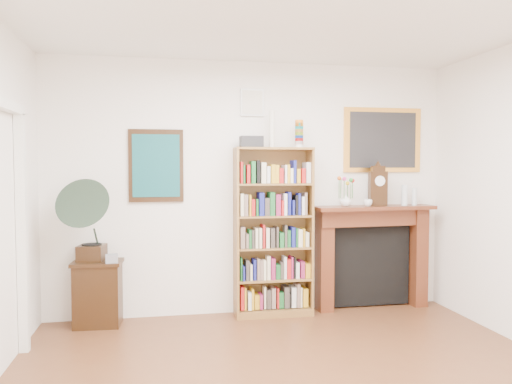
# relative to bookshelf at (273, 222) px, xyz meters

# --- Properties ---
(room) EXTENTS (4.51, 5.01, 2.81)m
(room) POSITION_rel_bookshelf_xyz_m (-0.21, -2.33, 0.37)
(room) COLOR brown
(room) RESTS_ON ground
(door_casing) EXTENTS (0.08, 1.02, 2.17)m
(door_casing) POSITION_rel_bookshelf_xyz_m (-2.42, -1.13, 0.23)
(door_casing) COLOR white
(door_casing) RESTS_ON left_wall
(teal_poster) EXTENTS (0.58, 0.04, 0.78)m
(teal_poster) POSITION_rel_bookshelf_xyz_m (-1.26, 0.15, 0.62)
(teal_poster) COLOR black
(teal_poster) RESTS_ON back_wall
(small_picture) EXTENTS (0.26, 0.04, 0.30)m
(small_picture) POSITION_rel_bookshelf_xyz_m (-0.21, 0.15, 1.32)
(small_picture) COLOR white
(small_picture) RESTS_ON back_wall
(gilt_painting) EXTENTS (0.95, 0.04, 0.75)m
(gilt_painting) POSITION_rel_bookshelf_xyz_m (1.34, 0.15, 0.92)
(gilt_painting) COLOR gold
(gilt_painting) RESTS_ON back_wall
(bookshelf) EXTENTS (0.86, 0.32, 2.13)m
(bookshelf) POSITION_rel_bookshelf_xyz_m (0.00, 0.00, 0.00)
(bookshelf) COLOR brown
(bookshelf) RESTS_ON floor
(side_cabinet) EXTENTS (0.52, 0.39, 0.67)m
(side_cabinet) POSITION_rel_bookshelf_xyz_m (-1.86, -0.03, -0.70)
(side_cabinet) COLOR black
(side_cabinet) RESTS_ON floor
(fireplace) EXTENTS (1.43, 0.40, 1.19)m
(fireplace) POSITION_rel_bookshelf_xyz_m (1.18, 0.07, -0.33)
(fireplace) COLOR #451F10
(fireplace) RESTS_ON floor
(gramophone) EXTENTS (0.61, 0.72, 0.85)m
(gramophone) POSITION_rel_bookshelf_xyz_m (-1.92, -0.12, 0.12)
(gramophone) COLOR black
(gramophone) RESTS_ON side_cabinet
(cd_stack) EXTENTS (0.13, 0.13, 0.08)m
(cd_stack) POSITION_rel_bookshelf_xyz_m (-1.71, -0.14, -0.32)
(cd_stack) COLOR #A2A3AE
(cd_stack) RESTS_ON side_cabinet
(mantel_clock) EXTENTS (0.21, 0.13, 0.46)m
(mantel_clock) POSITION_rel_bookshelf_xyz_m (1.22, -0.00, 0.38)
(mantel_clock) COLOR black
(mantel_clock) RESTS_ON fireplace
(flower_vase) EXTENTS (0.13, 0.13, 0.13)m
(flower_vase) POSITION_rel_bookshelf_xyz_m (0.84, 0.01, 0.23)
(flower_vase) COLOR white
(flower_vase) RESTS_ON fireplace
(teacup) EXTENTS (0.10, 0.10, 0.08)m
(teacup) POSITION_rel_bookshelf_xyz_m (1.08, -0.05, 0.20)
(teacup) COLOR silver
(teacup) RESTS_ON fireplace
(bottle_left) EXTENTS (0.07, 0.07, 0.24)m
(bottle_left) POSITION_rel_bookshelf_xyz_m (1.54, -0.02, 0.28)
(bottle_left) COLOR silver
(bottle_left) RESTS_ON fireplace
(bottle_right) EXTENTS (0.06, 0.06, 0.20)m
(bottle_right) POSITION_rel_bookshelf_xyz_m (1.67, -0.00, 0.26)
(bottle_right) COLOR silver
(bottle_right) RESTS_ON fireplace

